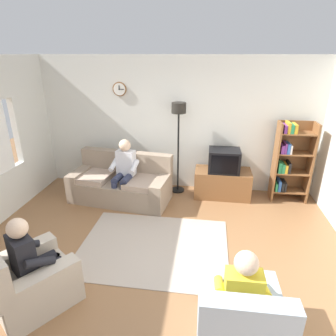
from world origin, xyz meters
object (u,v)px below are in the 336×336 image
object	(u,v)px
armchair_near_bookshelf	(239,323)
person_on_couch	(124,169)
tv_stand	(222,183)
tv	(224,161)
person_in_right_armchair	(241,291)
person_in_left_armchair	(32,256)
couch	(121,184)
armchair_near_window	(29,282)
bookshelf	(289,160)
floor_lamp	(179,123)

from	to	relation	value
armchair_near_bookshelf	person_on_couch	bearing A→B (deg)	125.12
tv_stand	tv	size ratio (longest dim) A/B	1.83
person_in_right_armchair	person_in_left_armchair	bearing A→B (deg)	175.23
couch	person_in_right_armchair	size ratio (longest dim) A/B	1.78
tv_stand	person_in_left_armchair	xyz separation A→B (m)	(-2.22, -3.00, 0.33)
tv	armchair_near_window	world-z (taller)	tv
tv_stand	tv	world-z (taller)	tv
armchair_near_window	person_on_couch	size ratio (longest dim) A/B	0.95
armchair_near_bookshelf	person_in_right_armchair	bearing A→B (deg)	91.14
bookshelf	person_in_left_armchair	xyz separation A→B (m)	(-3.45, -3.07, -0.20)
person_on_couch	person_in_left_armchair	xyz separation A→B (m)	(-0.35, -2.47, -0.09)
person_on_couch	person_in_right_armchair	size ratio (longest dim) A/B	1.11
person_in_right_armchair	tv	bearing A→B (deg)	91.15
armchair_near_bookshelf	person_in_right_armchair	xyz separation A→B (m)	(-0.00, 0.09, 0.32)
floor_lamp	armchair_near_window	bearing A→B (deg)	-113.13
armchair_near_bookshelf	bookshelf	bearing A→B (deg)	70.75
tv_stand	person_on_couch	size ratio (longest dim) A/B	0.89
tv	person_on_couch	xyz separation A→B (m)	(-1.87, -0.51, -0.07)
floor_lamp	person_on_couch	size ratio (longest dim) A/B	1.49
floor_lamp	person_on_couch	distance (m)	1.37
tv_stand	armchair_near_bookshelf	size ratio (longest dim) A/B	1.22
tv_stand	person_in_right_armchair	bearing A→B (deg)	-88.86
person_in_left_armchair	person_in_right_armchair	world-z (taller)	same
tv_stand	floor_lamp	xyz separation A→B (m)	(-0.91, 0.10, 1.17)
floor_lamp	tv_stand	bearing A→B (deg)	-6.18
tv_stand	armchair_near_bookshelf	bearing A→B (deg)	-88.86
couch	armchair_near_bookshelf	distance (m)	3.51
floor_lamp	armchair_near_bookshelf	world-z (taller)	floor_lamp
couch	tv_stand	distance (m)	2.02
tv_stand	bookshelf	world-z (taller)	bookshelf
tv_stand	floor_lamp	distance (m)	1.49
bookshelf	person_on_couch	size ratio (longest dim) A/B	1.26
tv_stand	bookshelf	distance (m)	1.35
armchair_near_window	person_in_right_armchair	distance (m)	2.36
couch	person_on_couch	distance (m)	0.42
person_on_couch	tv	bearing A→B (deg)	15.32
couch	person_in_right_armchair	xyz separation A→B (m)	(2.04, -2.77, 0.29)
tv_stand	person_on_couch	bearing A→B (deg)	-163.99
bookshelf	person_in_right_armchair	xyz separation A→B (m)	(-1.17, -3.26, -0.20)
person_in_left_armchair	floor_lamp	bearing A→B (deg)	67.22
armchair_near_window	person_in_left_armchair	size ratio (longest dim) A/B	1.06
bookshelf	person_in_right_armchair	distance (m)	3.47
tv_stand	person_on_couch	distance (m)	1.99
person_on_couch	person_in_right_armchair	bearing A→B (deg)	-54.01
tv_stand	tv	distance (m)	0.50
couch	tv_stand	world-z (taller)	couch
armchair_near_bookshelf	person_in_left_armchair	xyz separation A→B (m)	(-2.28, 0.28, 0.32)
floor_lamp	armchair_near_bookshelf	distance (m)	3.71
tv	armchair_near_bookshelf	distance (m)	3.29
tv	floor_lamp	distance (m)	1.14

